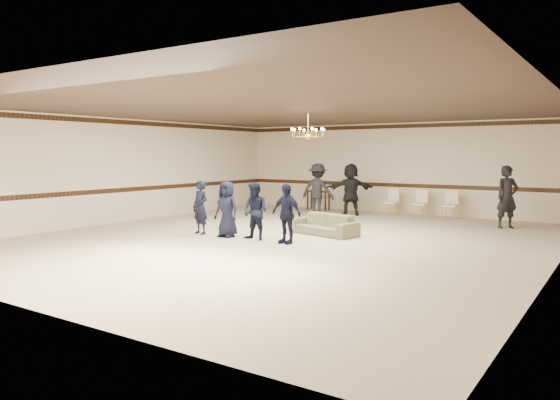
{
  "coord_description": "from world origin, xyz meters",
  "views": [
    {
      "loc": [
        7.1,
        -10.98,
        2.12
      ],
      "look_at": [
        0.12,
        -0.5,
        1.01
      ],
      "focal_mm": 34.0,
      "sensor_mm": 36.0,
      "label": 1
    }
  ],
  "objects_px": {
    "boy_c": "(255,211)",
    "adult_left": "(318,190)",
    "banquet_chair_left": "(391,202)",
    "chandelier": "(308,124)",
    "settee": "(324,224)",
    "boy_a": "(200,207)",
    "boy_d": "(286,214)",
    "boy_b": "(227,209)",
    "adult_mid": "(351,189)",
    "adult_right": "(507,197)",
    "console_table": "(318,200)",
    "banquet_chair_right": "(450,205)",
    "banquet_chair_mid": "(420,204)"
  },
  "relations": [
    {
      "from": "adult_mid",
      "to": "boy_a",
      "type": "bearing_deg",
      "value": 36.99
    },
    {
      "from": "adult_mid",
      "to": "adult_right",
      "type": "xyz_separation_m",
      "value": [
        5.1,
        -0.4,
        0.0
      ]
    },
    {
      "from": "settee",
      "to": "boy_d",
      "type": "bearing_deg",
      "value": -79.86
    },
    {
      "from": "chandelier",
      "to": "adult_mid",
      "type": "xyz_separation_m",
      "value": [
        -0.93,
        4.45,
        -1.98
      ]
    },
    {
      "from": "chandelier",
      "to": "banquet_chair_mid",
      "type": "bearing_deg",
      "value": 76.72
    },
    {
      "from": "boy_a",
      "to": "adult_mid",
      "type": "xyz_separation_m",
      "value": [
        1.42,
        6.04,
        0.18
      ]
    },
    {
      "from": "boy_a",
      "to": "boy_d",
      "type": "distance_m",
      "value": 2.7
    },
    {
      "from": "chandelier",
      "to": "boy_a",
      "type": "relative_size",
      "value": 0.66
    },
    {
      "from": "boy_a",
      "to": "adult_right",
      "type": "distance_m",
      "value": 8.62
    },
    {
      "from": "boy_b",
      "to": "boy_d",
      "type": "relative_size",
      "value": 1.0
    },
    {
      "from": "boy_b",
      "to": "console_table",
      "type": "bearing_deg",
      "value": 101.85
    },
    {
      "from": "boy_a",
      "to": "console_table",
      "type": "bearing_deg",
      "value": 102.2
    },
    {
      "from": "adult_mid",
      "to": "banquet_chair_left",
      "type": "xyz_separation_m",
      "value": [
        1.17,
        0.8,
        -0.43
      ]
    },
    {
      "from": "boy_b",
      "to": "settee",
      "type": "distance_m",
      "value": 2.56
    },
    {
      "from": "boy_c",
      "to": "banquet_chair_right",
      "type": "height_order",
      "value": "boy_c"
    },
    {
      "from": "boy_b",
      "to": "settee",
      "type": "height_order",
      "value": "boy_b"
    },
    {
      "from": "settee",
      "to": "adult_left",
      "type": "bearing_deg",
      "value": 134.63
    },
    {
      "from": "chandelier",
      "to": "boy_d",
      "type": "distance_m",
      "value": 2.71
    },
    {
      "from": "adult_left",
      "to": "banquet_chair_left",
      "type": "height_order",
      "value": "adult_left"
    },
    {
      "from": "boy_c",
      "to": "adult_left",
      "type": "bearing_deg",
      "value": 105.92
    },
    {
      "from": "adult_mid",
      "to": "console_table",
      "type": "bearing_deg",
      "value": -68.34
    },
    {
      "from": "banquet_chair_mid",
      "to": "banquet_chair_right",
      "type": "xyz_separation_m",
      "value": [
        1.0,
        0.0,
        0.0
      ]
    },
    {
      "from": "settee",
      "to": "adult_left",
      "type": "relative_size",
      "value": 1.05
    },
    {
      "from": "boy_d",
      "to": "adult_right",
      "type": "distance_m",
      "value": 6.81
    },
    {
      "from": "boy_a",
      "to": "banquet_chair_left",
      "type": "bearing_deg",
      "value": 78.11
    },
    {
      "from": "chandelier",
      "to": "banquet_chair_left",
      "type": "bearing_deg",
      "value": 87.4
    },
    {
      "from": "boy_a",
      "to": "boy_b",
      "type": "height_order",
      "value": "same"
    },
    {
      "from": "boy_c",
      "to": "adult_left",
      "type": "height_order",
      "value": "adult_left"
    },
    {
      "from": "adult_mid",
      "to": "adult_left",
      "type": "bearing_deg",
      "value": -1.94
    },
    {
      "from": "settee",
      "to": "banquet_chair_mid",
      "type": "bearing_deg",
      "value": 93.99
    },
    {
      "from": "boy_d",
      "to": "console_table",
      "type": "distance_m",
      "value": 7.7
    },
    {
      "from": "boy_c",
      "to": "boy_d",
      "type": "bearing_deg",
      "value": 2.4
    },
    {
      "from": "boy_a",
      "to": "adult_left",
      "type": "relative_size",
      "value": 0.8
    },
    {
      "from": "boy_b",
      "to": "banquet_chair_mid",
      "type": "height_order",
      "value": "boy_b"
    },
    {
      "from": "adult_left",
      "to": "banquet_chair_right",
      "type": "relative_size",
      "value": 1.95
    },
    {
      "from": "boy_a",
      "to": "boy_b",
      "type": "distance_m",
      "value": 0.9
    },
    {
      "from": "boy_b",
      "to": "adult_mid",
      "type": "xyz_separation_m",
      "value": [
        0.52,
        6.04,
        0.18
      ]
    },
    {
      "from": "adult_left",
      "to": "adult_mid",
      "type": "relative_size",
      "value": 1.0
    },
    {
      "from": "banquet_chair_mid",
      "to": "adult_right",
      "type": "bearing_deg",
      "value": -20.7
    },
    {
      "from": "boy_a",
      "to": "adult_right",
      "type": "bearing_deg",
      "value": 49.68
    },
    {
      "from": "adult_left",
      "to": "banquet_chair_left",
      "type": "xyz_separation_m",
      "value": [
        2.07,
        1.5,
        -0.43
      ]
    },
    {
      "from": "settee",
      "to": "adult_right",
      "type": "height_order",
      "value": "adult_right"
    },
    {
      "from": "boy_b",
      "to": "console_table",
      "type": "xyz_separation_m",
      "value": [
        -1.32,
        7.04,
        -0.35
      ]
    },
    {
      "from": "boy_d",
      "to": "adult_mid",
      "type": "height_order",
      "value": "adult_mid"
    },
    {
      "from": "chandelier",
      "to": "adult_left",
      "type": "distance_m",
      "value": 4.62
    },
    {
      "from": "boy_b",
      "to": "adult_right",
      "type": "bearing_deg",
      "value": 46.37
    },
    {
      "from": "boy_a",
      "to": "console_table",
      "type": "xyz_separation_m",
      "value": [
        -0.42,
        7.04,
        -0.35
      ]
    },
    {
      "from": "settee",
      "to": "banquet_chair_left",
      "type": "distance_m",
      "value": 5.16
    },
    {
      "from": "boy_a",
      "to": "boy_d",
      "type": "bearing_deg",
      "value": 8.8
    },
    {
      "from": "chandelier",
      "to": "settee",
      "type": "bearing_deg",
      "value": 12.42
    }
  ]
}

